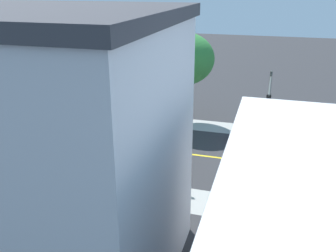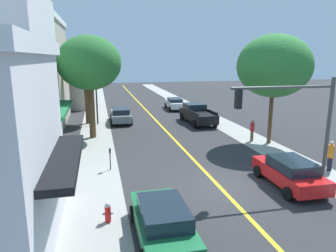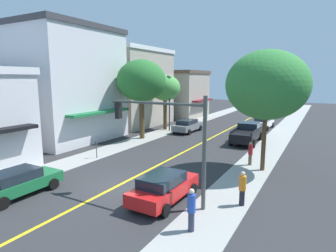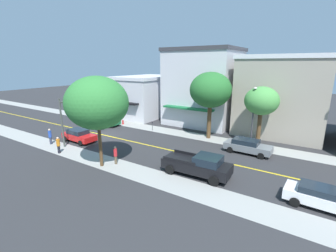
{
  "view_description": "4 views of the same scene",
  "coord_description": "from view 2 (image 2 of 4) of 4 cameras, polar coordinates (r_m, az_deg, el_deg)",
  "views": [
    {
      "loc": [
        -24.65,
        -0.44,
        12.18
      ],
      "look_at": [
        0.55,
        6.82,
        1.89
      ],
      "focal_mm": 39.17,
      "sensor_mm": 36.0,
      "label": 1
    },
    {
      "loc": [
        -5.83,
        -13.56,
        6.44
      ],
      "look_at": [
        -0.86,
        8.27,
        1.49
      ],
      "focal_mm": 32.87,
      "sensor_mm": 36.0,
      "label": 2
    },
    {
      "loc": [
        10.41,
        -12.62,
        6.31
      ],
      "look_at": [
        -1.15,
        8.19,
        2.31
      ],
      "focal_mm": 30.39,
      "sensor_mm": 36.0,
      "label": 3
    },
    {
      "loc": [
        20.64,
        23.37,
        9.15
      ],
      "look_at": [
        -1.35,
        9.13,
        2.26
      ],
      "focal_mm": 25.41,
      "sensor_mm": 36.0,
      "label": 4
    }
  ],
  "objects": [
    {
      "name": "street_tree_left_far",
      "position": [
        24.37,
        19.08,
        10.45
      ],
      "size": [
        5.45,
        5.45,
        8.19
      ],
      "color": "brown",
      "rests_on": "ground"
    },
    {
      "name": "ground_plane",
      "position": [
        16.11,
        9.76,
        -11.28
      ],
      "size": [
        140.0,
        140.0,
        0.0
      ],
      "primitive_type": "plane",
      "color": "#2D2D30"
    },
    {
      "name": "street_tree_left_near",
      "position": [
        31.49,
        -15.04,
        9.63
      ],
      "size": [
        3.73,
        3.73,
        6.76
      ],
      "color": "brown",
      "rests_on": "ground"
    },
    {
      "name": "white_sedan_right_curb",
      "position": [
        39.53,
        1.23,
        4.23
      ],
      "size": [
        2.13,
        4.75,
        1.45
      ],
      "rotation": [
        0.0,
        0.0,
        1.53
      ],
      "color": "silver",
      "rests_on": "ground"
    },
    {
      "name": "fire_hydrant",
      "position": [
        12.99,
        -11.11,
        -15.45
      ],
      "size": [
        0.44,
        0.24,
        0.82
      ],
      "color": "red",
      "rests_on": "ground"
    },
    {
      "name": "red_sedan_right_curb",
      "position": [
        16.95,
        21.64,
        -7.93
      ],
      "size": [
        2.16,
        4.49,
        1.49
      ],
      "rotation": [
        0.0,
        0.0,
        1.55
      ],
      "color": "red",
      "rests_on": "ground"
    },
    {
      "name": "brick_apartment_block",
      "position": [
        33.45,
        -26.0,
        8.98
      ],
      "size": [
        8.6,
        10.76,
        10.22
      ],
      "rotation": [
        0.0,
        0.0,
        -1.57
      ],
      "color": "#A39989",
      "rests_on": "ground"
    },
    {
      "name": "black_pickup_truck",
      "position": [
        31.1,
        5.44,
        2.24
      ],
      "size": [
        2.53,
        5.83,
        1.88
      ],
      "rotation": [
        0.0,
        0.0,
        1.61
      ],
      "color": "black",
      "rests_on": "ground"
    },
    {
      "name": "traffic_light_mast",
      "position": [
        16.48,
        22.91,
        2.14
      ],
      "size": [
        5.57,
        0.32,
        5.53
      ],
      "rotation": [
        0.0,
        0.0,
        3.14
      ],
      "color": "#474C47",
      "rests_on": "ground"
    },
    {
      "name": "green_sedan_left_curb",
      "position": [
        11.5,
        -1.03,
        -17.11
      ],
      "size": [
        2.03,
        4.47,
        1.45
      ],
      "rotation": [
        0.0,
        0.0,
        1.57
      ],
      "color": "#196638",
      "rests_on": "ground"
    },
    {
      "name": "road_centerline_stripe",
      "position": [
        16.11,
        9.76,
        -11.28
      ],
      "size": [
        0.2,
        126.0,
        0.0
      ],
      "primitive_type": "cube",
      "color": "yellow",
      "rests_on": "ground"
    },
    {
      "name": "pedestrian_orange_shirt",
      "position": [
        20.2,
        27.91,
        -4.82
      ],
      "size": [
        0.36,
        0.36,
        1.78
      ],
      "rotation": [
        0.0,
        0.0,
        4.7
      ],
      "color": "black",
      "rests_on": "ground"
    },
    {
      "name": "pedestrian_red_shirt",
      "position": [
        25.13,
        15.35,
        -0.65
      ],
      "size": [
        0.33,
        0.33,
        1.74
      ],
      "rotation": [
        0.0,
        0.0,
        3.17
      ],
      "color": "brown",
      "rests_on": "ground"
    },
    {
      "name": "tan_rowhouse",
      "position": [
        44.19,
        -22.71,
        8.08
      ],
      "size": [
        13.03,
        8.63,
        7.55
      ],
      "rotation": [
        0.0,
        0.0,
        -1.57
      ],
      "color": "#A39989",
      "rests_on": "ground"
    },
    {
      "name": "street_lamp",
      "position": [
        30.95,
        -13.25,
        7.86
      ],
      "size": [
        0.7,
        0.36,
        6.72
      ],
      "color": "#38383D",
      "rests_on": "ground"
    },
    {
      "name": "grey_sedan_left_curb",
      "position": [
        31.7,
        -8.75,
        2.05
      ],
      "size": [
        2.17,
        4.8,
        1.49
      ],
      "rotation": [
        0.0,
        0.0,
        1.55
      ],
      "color": "slate",
      "rests_on": "ground"
    },
    {
      "name": "street_tree_right_corner",
      "position": [
        25.56,
        -14.4,
        11.19
      ],
      "size": [
        5.05,
        5.05,
        8.23
      ],
      "color": "brown",
      "rests_on": "ground"
    },
    {
      "name": "sidewalk_right",
      "position": [
        19.24,
        27.28,
        -8.52
      ],
      "size": [
        2.67,
        126.0,
        0.01
      ],
      "primitive_type": "cube",
      "color": "#9E9E99",
      "rests_on": "ground"
    },
    {
      "name": "sidewalk_left",
      "position": [
        15.02,
        -13.31,
        -13.26
      ],
      "size": [
        2.67,
        126.0,
        0.01
      ],
      "primitive_type": "cube",
      "color": "#9E9E99",
      "rests_on": "ground"
    },
    {
      "name": "parking_meter",
      "position": [
        18.36,
        -10.7,
        -5.44
      ],
      "size": [
        0.12,
        0.18,
        1.3
      ],
      "color": "#4C4C51",
      "rests_on": "ground"
    }
  ]
}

